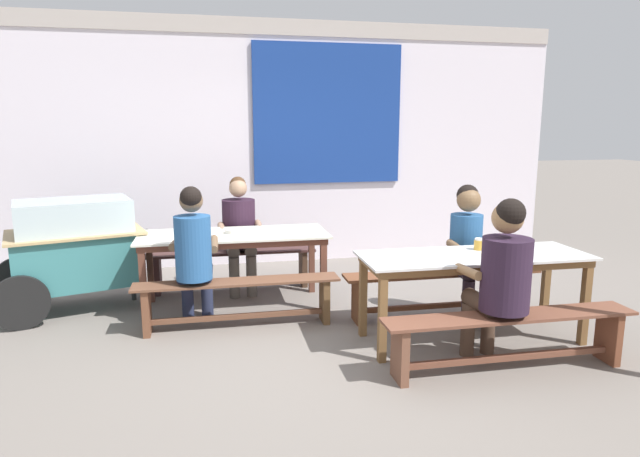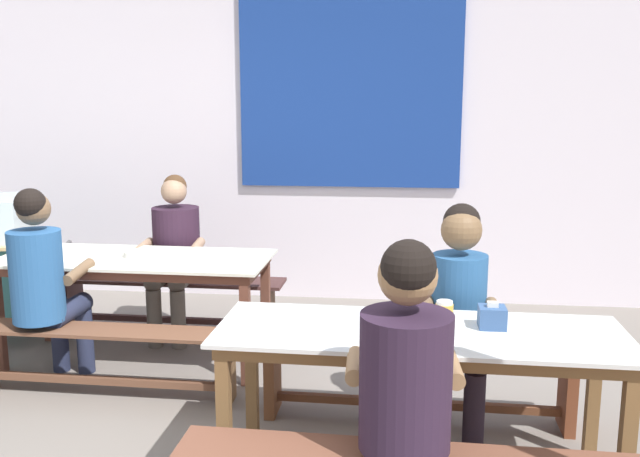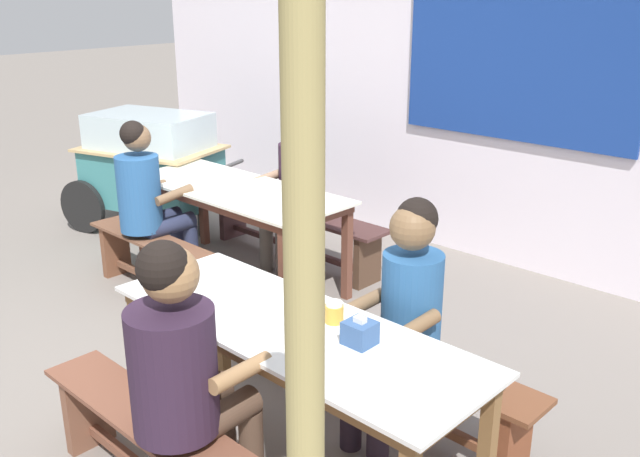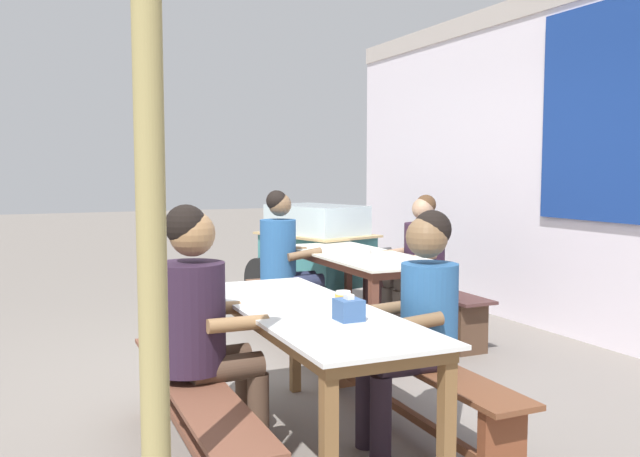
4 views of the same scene
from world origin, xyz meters
name	(u,v)px [view 1 (image 1 of 4)]	position (x,y,z in m)	size (l,w,h in m)	color
ground_plane	(330,341)	(0.00, 0.00, 0.00)	(40.00, 40.00, 0.00)	slate
backdrop_wall	(281,139)	(0.02, 2.85, 1.61)	(7.42, 0.23, 3.07)	white
dining_table_far	(234,241)	(-0.72, 1.09, 0.67)	(1.84, 0.77, 0.75)	silver
dining_table_near	(474,263)	(1.17, -0.21, 0.67)	(1.90, 0.70, 0.75)	silver
bench_far_back	(232,263)	(-0.71, 1.69, 0.30)	(1.83, 0.33, 0.44)	#492C2A
bench_far_front	(238,297)	(-0.73, 0.49, 0.28)	(1.82, 0.28, 0.44)	brown
bench_near_back	(442,286)	(1.18, 0.39, 0.30)	(1.89, 0.30, 0.44)	brown
bench_near_front	(509,333)	(1.16, -0.81, 0.29)	(1.92, 0.31, 0.44)	brown
food_cart	(74,246)	(-2.25, 1.36, 0.63)	(1.69, 1.19, 1.08)	teal
person_left_back_turned	(194,250)	(-1.10, 0.57, 0.72)	(0.43, 0.57, 1.29)	#272E49
person_center_facing	(239,227)	(-0.63, 1.63, 0.70)	(0.47, 0.55, 1.24)	#655D54
person_near_front	(501,273)	(1.10, -0.76, 0.74)	(0.48, 0.56, 1.29)	#4E382A
person_right_near_table	(469,243)	(1.39, 0.32, 0.72)	(0.43, 0.53, 1.25)	black
tissue_box	(507,244)	(1.50, -0.14, 0.80)	(0.12, 0.12, 0.13)	#36588E
condiment_jar	(479,244)	(1.29, -0.07, 0.79)	(0.09, 0.09, 0.10)	gold
soup_bowl	(234,231)	(-0.71, 1.11, 0.76)	(0.18, 0.18, 0.04)	silver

